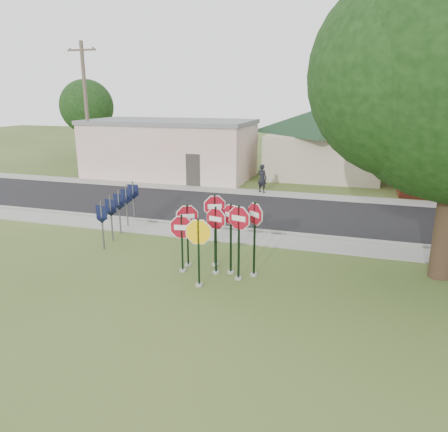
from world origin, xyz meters
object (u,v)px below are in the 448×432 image
(stop_sign_left, at_px, (182,236))
(pedestrian, at_px, (262,178))
(stop_sign_center, at_px, (216,231))
(utility_pole_near, at_px, (87,110))
(stop_sign_yellow, at_px, (199,243))

(stop_sign_left, bearing_deg, pedestrian, 90.33)
(stop_sign_center, height_order, stop_sign_left, stop_sign_center)
(stop_sign_center, xyz_separation_m, pedestrian, (-1.26, 12.92, -0.60))
(utility_pole_near, height_order, pedestrian, utility_pole_near)
(stop_sign_left, height_order, utility_pole_near, utility_pole_near)
(utility_pole_near, bearing_deg, stop_sign_yellow, -46.86)
(pedestrian, bearing_deg, stop_sign_left, 111.24)
(pedestrian, bearing_deg, utility_pole_near, 17.42)
(stop_sign_left, xyz_separation_m, pedestrian, (-0.08, 13.10, -0.38))
(utility_pole_near, distance_m, pedestrian, 13.49)
(stop_sign_yellow, bearing_deg, stop_sign_left, 135.42)
(stop_sign_yellow, height_order, stop_sign_left, stop_sign_yellow)
(stop_sign_center, relative_size, stop_sign_yellow, 1.03)
(stop_sign_center, bearing_deg, pedestrian, 95.55)
(stop_sign_left, distance_m, pedestrian, 13.11)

